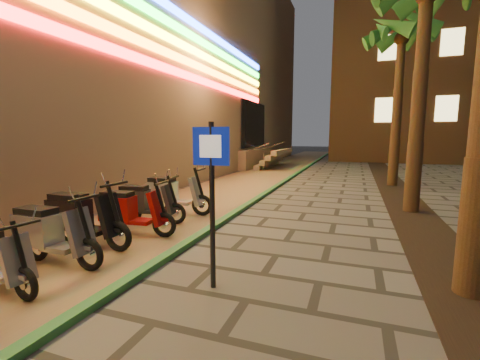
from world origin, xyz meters
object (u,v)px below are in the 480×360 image
at_px(pedestrian_sign, 212,183).
at_px(scooter_9, 172,194).
at_px(scooter_6, 81,217).
at_px(scooter_8, 144,202).
at_px(scooter_5, 49,233).
at_px(scooter_7, 129,211).

relative_size(pedestrian_sign, scooter_9, 1.25).
xyz_separation_m(scooter_6, scooter_8, (0.12, 1.80, -0.05)).
distance_m(pedestrian_sign, scooter_5, 3.03).
distance_m(scooter_7, scooter_8, 0.95).
distance_m(scooter_7, scooter_9, 1.91).
distance_m(scooter_6, scooter_9, 2.81).
bearing_deg(pedestrian_sign, scooter_6, 162.15).
height_order(pedestrian_sign, scooter_9, pedestrian_sign).
relative_size(scooter_6, scooter_8, 1.10).
height_order(scooter_5, scooter_9, scooter_9).
bearing_deg(scooter_8, scooter_7, -82.21).
distance_m(pedestrian_sign, scooter_8, 4.00).
height_order(scooter_6, scooter_7, scooter_6).
height_order(scooter_7, scooter_9, scooter_9).
relative_size(scooter_6, scooter_9, 1.01).
height_order(scooter_6, scooter_8, scooter_6).
distance_m(pedestrian_sign, scooter_6, 3.29).
relative_size(pedestrian_sign, scooter_6, 1.24).
bearing_deg(scooter_9, scooter_5, -96.42).
distance_m(scooter_6, scooter_7, 0.98).
bearing_deg(scooter_5, pedestrian_sign, 3.48).
bearing_deg(scooter_9, scooter_6, -101.05).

